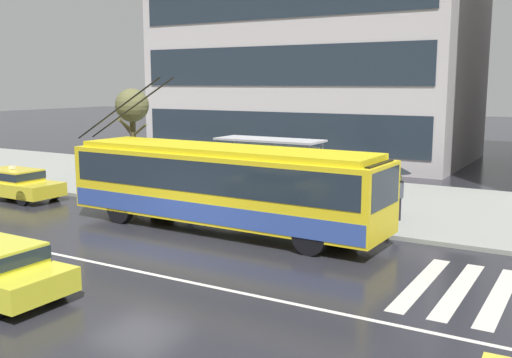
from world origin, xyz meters
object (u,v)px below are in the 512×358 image
at_px(pedestrian_at_shelter, 191,164).
at_px(pedestrian_walking_past, 397,177).
at_px(bus_shelter, 272,156).
at_px(trolleybus, 222,184).
at_px(taxi_queued_behind_bus, 15,183).
at_px(street_tree_bare, 132,108).
at_px(pedestrian_approaching_curb, 168,176).

xyz_separation_m(pedestrian_at_shelter, pedestrian_walking_past, (8.04, 1.09, 0.01)).
height_order(bus_shelter, pedestrian_at_shelter, bus_shelter).
relative_size(pedestrian_at_shelter, pedestrian_walking_past, 1.02).
bearing_deg(trolleybus, taxi_queued_behind_bus, 179.92).
relative_size(trolleybus, pedestrian_walking_past, 6.31).
bearing_deg(pedestrian_walking_past, taxi_queued_behind_bus, -165.93).
bearing_deg(bus_shelter, taxi_queued_behind_bus, -158.63).
distance_m(bus_shelter, street_tree_bare, 6.92).
distance_m(taxi_queued_behind_bus, street_tree_bare, 5.84).
xyz_separation_m(bus_shelter, pedestrian_at_shelter, (-2.98, -1.26, -0.39)).
bearing_deg(pedestrian_approaching_curb, taxi_queued_behind_bus, -159.52).
xyz_separation_m(bus_shelter, pedestrian_approaching_curb, (-3.88, -1.63, -0.89)).
relative_size(bus_shelter, street_tree_bare, 0.94).
distance_m(trolleybus, street_tree_bare, 8.16).
relative_size(taxi_queued_behind_bus, street_tree_bare, 0.96).
bearing_deg(bus_shelter, pedestrian_walking_past, -1.92).
distance_m(bus_shelter, pedestrian_approaching_curb, 4.30).
bearing_deg(taxi_queued_behind_bus, pedestrian_at_shelter, 20.75).
xyz_separation_m(bus_shelter, pedestrian_walking_past, (5.06, -0.17, -0.39)).
distance_m(taxi_queued_behind_bus, pedestrian_approaching_curb, 6.79).
bearing_deg(pedestrian_at_shelter, taxi_queued_behind_bus, -159.25).
xyz_separation_m(trolleybus, pedestrian_walking_past, (4.72, 3.85, 0.11)).
bearing_deg(street_tree_bare, pedestrian_walking_past, 1.62).
distance_m(trolleybus, pedestrian_approaching_curb, 4.85).
xyz_separation_m(trolleybus, street_tree_bare, (-7.02, 3.51, 2.22)).
bearing_deg(bus_shelter, pedestrian_at_shelter, -157.13).
height_order(bus_shelter, pedestrian_walking_past, bus_shelter).
height_order(taxi_queued_behind_bus, pedestrian_approaching_curb, pedestrian_approaching_curb).
xyz_separation_m(taxi_queued_behind_bus, pedestrian_approaching_curb, (6.35, 2.37, 0.46)).
bearing_deg(pedestrian_approaching_curb, pedestrian_at_shelter, 22.61).
height_order(pedestrian_approaching_curb, pedestrian_walking_past, pedestrian_walking_past).
relative_size(taxi_queued_behind_bus, pedestrian_at_shelter, 2.22).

